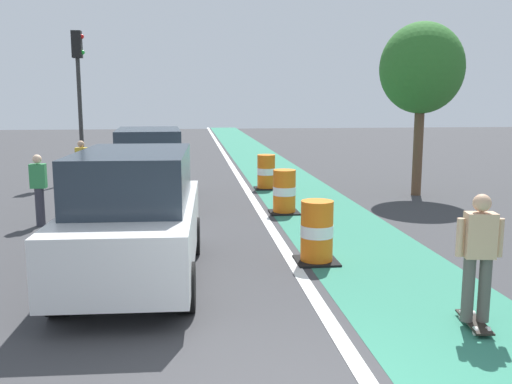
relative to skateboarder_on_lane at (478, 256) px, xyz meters
name	(u,v)px	position (x,y,z in m)	size (l,w,h in m)	color
bike_lane_strip	(298,193)	(-0.26, 10.31, -0.91)	(2.50, 80.00, 0.01)	#2D755B
lane_divider_stripe	(249,194)	(-1.76, 10.31, -0.91)	(0.20, 80.00, 0.01)	silver
skateboarder_on_lane	(478,256)	(0.00, 0.00, 0.00)	(0.56, 0.82, 1.69)	black
parked_suv_nearest	(135,215)	(-4.36, 2.39, 0.12)	(2.05, 4.67, 2.04)	silver
parked_suv_second	(149,167)	(-4.59, 8.86, 0.12)	(2.11, 4.69, 2.04)	#9EA0A5
traffic_barrel_front	(317,232)	(-1.34, 3.01, -0.38)	(0.73, 0.73, 1.09)	orange
traffic_barrel_mid	(284,192)	(-1.19, 7.31, -0.38)	(0.73, 0.73, 1.09)	orange
traffic_barrel_back	(266,172)	(-1.13, 11.18, -0.38)	(0.73, 0.73, 1.09)	orange
traffic_light_corner	(79,79)	(-7.25, 13.87, 2.59)	(0.41, 0.32, 5.10)	#2D2D2D
pedestrian_crossing	(82,166)	(-6.71, 10.79, -0.05)	(0.34, 0.20, 1.61)	#33333D
pedestrian_waiting	(39,188)	(-6.87, 6.54, -0.05)	(0.34, 0.20, 1.61)	#33333D
street_tree_sidewalk	(422,69)	(3.16, 9.54, 2.76)	(2.40, 2.40, 5.00)	brown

